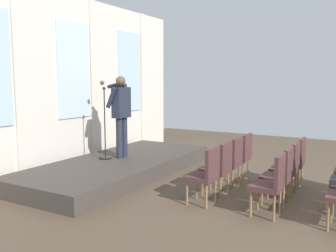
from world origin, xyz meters
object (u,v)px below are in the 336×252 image
chair_r0_c0 (206,172)px  chair_r0_c1 (220,165)px  mic_stand (105,143)px  speaker (121,110)px  chair_r0_c3 (242,154)px  chair_r1_c1 (281,173)px  chair_r1_c2 (289,165)px  chair_r1_c0 (272,181)px  chair_r1_c3 (295,159)px  chair_r0_c2 (231,159)px

chair_r0_c0 → chair_r0_c1: bearing=0.0°
mic_stand → speaker: bearing=-34.8°
chair_r0_c3 → chair_r1_c1: (-1.18, -1.05, 0.00)m
chair_r0_c1 → chair_r1_c2: same height
speaker → chair_r0_c1: size_ratio=1.90×
chair_r0_c1 → chair_r1_c0: size_ratio=1.00×
chair_r0_c0 → chair_r1_c3: 2.06m
chair_r0_c0 → chair_r0_c2: bearing=0.0°
chair_r1_c0 → chair_r1_c2: bearing=0.0°
chair_r0_c2 → chair_r0_c3: bearing=0.0°
chair_r0_c1 → chair_r1_c2: 1.20m
chair_r0_c2 → chair_r0_c3: 0.59m
chair_r1_c0 → chair_r1_c3: 1.77m
speaker → mic_stand: 0.79m
chair_r0_c2 → speaker: bearing=91.6°
mic_stand → chair_r1_c2: size_ratio=1.65×
chair_r0_c0 → chair_r1_c1: size_ratio=1.00×
chair_r1_c0 → speaker: bearing=72.8°
chair_r0_c0 → chair_r1_c2: 1.58m
chair_r0_c3 → chair_r1_c2: same height
chair_r0_c2 → chair_r0_c3: same height
speaker → chair_r1_c3: bearing=-79.6°
chair_r1_c1 → chair_r0_c0: bearing=119.3°
chair_r1_c0 → chair_r1_c2: 1.18m
chair_r0_c3 → chair_r1_c0: same height
chair_r1_c0 → chair_r1_c1: size_ratio=1.00×
speaker → chair_r1_c0: 3.84m
chair_r0_c1 → mic_stand: bearing=85.4°
chair_r0_c0 → chair_r0_c1: size_ratio=1.00×
mic_stand → chair_r0_c3: bearing=-70.7°
mic_stand → chair_r0_c1: (-0.22, -2.74, -0.12)m
chair_r0_c1 → chair_r1_c2: size_ratio=1.00×
mic_stand → chair_r1_c1: bearing=-93.3°
chair_r0_c3 → chair_r1_c0: bearing=-149.3°
chair_r0_c3 → chair_r1_c3: (0.00, -1.05, 0.00)m
chair_r1_c1 → chair_r1_c2: 0.59m
chair_r0_c1 → chair_r1_c3: (1.18, -1.05, 0.00)m
chair_r0_c0 → chair_r0_c2: size_ratio=1.00×
chair_r1_c1 → chair_r1_c2: bearing=0.0°
chair_r0_c0 → chair_r0_c1: 0.59m
chair_r0_c1 → chair_r0_c0: bearing=180.0°
mic_stand → chair_r0_c0: bearing=-106.4°
chair_r0_c3 → chair_r1_c0: 2.06m
mic_stand → chair_r1_c2: bearing=-84.4°
mic_stand → chair_r0_c2: mic_stand is taller
chair_r1_c1 → chair_r0_c2: bearing=60.7°
speaker → chair_r1_c2: speaker is taller
speaker → chair_r1_c0: size_ratio=1.90×
chair_r1_c2 → speaker: bearing=91.1°
chair_r1_c1 → chair_r0_c3: bearing=41.7°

